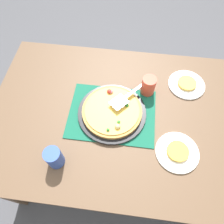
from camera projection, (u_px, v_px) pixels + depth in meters
name	position (u px, v px, depth m)	size (l,w,h in m)	color
ground_plane	(112.00, 156.00, 1.83)	(8.00, 8.00, 0.00)	#4C4C51
dining_table	(112.00, 123.00, 1.27)	(1.40, 1.00, 0.75)	brown
placemat	(112.00, 114.00, 1.17)	(0.48, 0.36, 0.01)	#145B42
pizza_pan	(112.00, 113.00, 1.16)	(0.38, 0.38, 0.01)	black
pizza	(112.00, 111.00, 1.15)	(0.33, 0.33, 0.05)	#B78442
plate_near_left	(186.00, 85.00, 1.27)	(0.22, 0.22, 0.01)	white
plate_far_right	(177.00, 152.00, 1.06)	(0.22, 0.22, 0.01)	white
served_slice_left	(187.00, 83.00, 1.26)	(0.11, 0.11, 0.02)	#EAB747
served_slice_right	(178.00, 151.00, 1.05)	(0.11, 0.11, 0.02)	gold
cup_near	(54.00, 158.00, 0.99)	(0.08, 0.08, 0.12)	#3351AD
cup_far	(148.00, 86.00, 1.20)	(0.08, 0.08, 0.12)	#E04C38
pizza_server	(125.00, 97.00, 1.15)	(0.19, 0.20, 0.01)	silver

